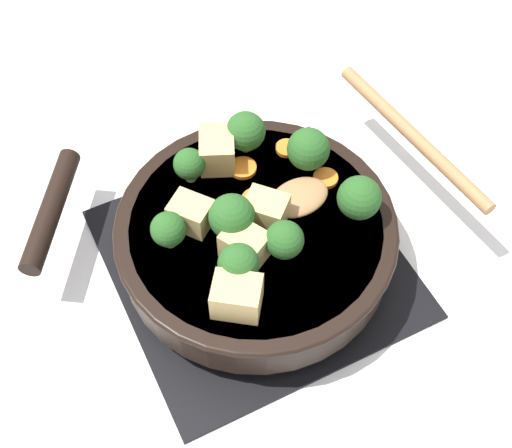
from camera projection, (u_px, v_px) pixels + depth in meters
name	position (u px, v px, depth m)	size (l,w,h in m)	color
ground_plane	(256.00, 263.00, 0.81)	(2.40, 2.40, 0.00)	white
front_burner_grate	(256.00, 258.00, 0.80)	(0.31, 0.31, 0.03)	black
skillet_pan	(254.00, 236.00, 0.77)	(0.39, 0.35, 0.05)	black
wooden_spoon	(367.00, 161.00, 0.79)	(0.22, 0.25, 0.02)	#A87A4C
tofu_cube_center_large	(245.00, 245.00, 0.71)	(0.04, 0.03, 0.03)	#DBB770
tofu_cube_near_handle	(268.00, 213.00, 0.74)	(0.04, 0.03, 0.03)	#DBB770
tofu_cube_east_chunk	(191.00, 214.00, 0.74)	(0.04, 0.03, 0.03)	#DBB770
tofu_cube_west_chunk	(237.00, 296.00, 0.68)	(0.05, 0.04, 0.04)	#DBB770
tofu_cube_back_piece	(217.00, 150.00, 0.78)	(0.05, 0.04, 0.04)	#DBB770
broccoli_floret_near_spoon	(232.00, 216.00, 0.72)	(0.05, 0.05, 0.05)	#709956
broccoli_floret_center_top	(308.00, 149.00, 0.77)	(0.05, 0.05, 0.05)	#709956
broccoli_floret_east_rim	(359.00, 198.00, 0.73)	(0.05, 0.05, 0.05)	#709956
broccoli_floret_west_rim	(168.00, 230.00, 0.71)	(0.04, 0.04, 0.04)	#709956
broccoli_floret_north_edge	(284.00, 240.00, 0.70)	(0.04, 0.04, 0.05)	#709956
broccoli_floret_south_cluster	(246.00, 131.00, 0.78)	(0.04, 0.04, 0.05)	#709956
broccoli_floret_mid_floret	(189.00, 164.00, 0.76)	(0.03, 0.03, 0.04)	#709956
broccoli_floret_small_inner	(239.00, 264.00, 0.69)	(0.04, 0.04, 0.05)	#709956
carrot_slice_orange_thin	(243.00, 168.00, 0.79)	(0.03, 0.03, 0.01)	orange
carrot_slice_near_center	(325.00, 178.00, 0.78)	(0.03, 0.03, 0.01)	orange
carrot_slice_edge_slice	(287.00, 148.00, 0.80)	(0.03, 0.03, 0.01)	orange
carrot_slice_under_broccoli	(256.00, 200.00, 0.76)	(0.03, 0.03, 0.01)	orange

